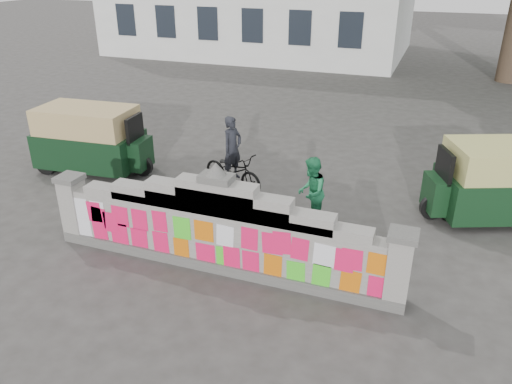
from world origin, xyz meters
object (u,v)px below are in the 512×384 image
cyclist_bike (233,171)px  pedestrian (311,192)px  rickshaw_left (92,138)px  cyclist_rider (233,159)px  rickshaw_right (502,181)px

cyclist_bike → pedestrian: size_ratio=1.16×
cyclist_bike → rickshaw_left: size_ratio=0.56×
cyclist_rider → rickshaw_left: size_ratio=0.50×
pedestrian → rickshaw_right: bearing=109.2°
rickshaw_left → cyclist_rider: bearing=-1.7°
cyclist_rider → rickshaw_left: 3.79m
cyclist_rider → rickshaw_right: (5.76, 0.54, 0.09)m
rickshaw_left → rickshaw_right: size_ratio=1.00×
rickshaw_left → rickshaw_right: 9.57m
rickshaw_right → cyclist_bike: bearing=-16.6°
rickshaw_left → rickshaw_right: rickshaw_left is taller
cyclist_bike → cyclist_rider: bearing=0.0°
cyclist_bike → cyclist_rider: 0.31m
rickshaw_left → rickshaw_right: bearing=-0.2°
pedestrian → rickshaw_left: size_ratio=0.48×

